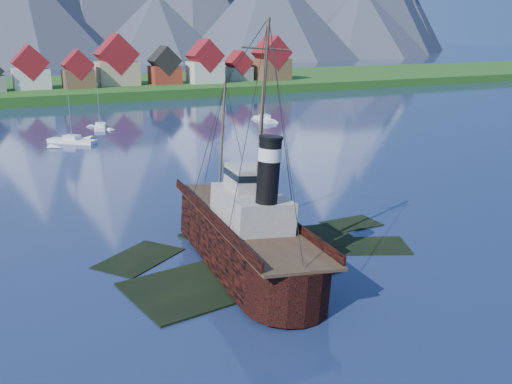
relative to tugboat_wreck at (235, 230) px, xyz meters
name	(u,v)px	position (x,y,z in m)	size (l,w,h in m)	color
ground	(252,264)	(0.82, -1.89, -2.92)	(1400.00, 1400.00, 0.00)	#1B294E
shoal	(258,256)	(2.60, 0.27, -3.26)	(31.71, 21.24, 1.14)	black
shore_bank	(34,93)	(0.82, 168.11, -2.92)	(600.00, 80.00, 3.20)	#1C4A15
seawall	(49,106)	(0.82, 130.11, -2.92)	(600.00, 2.50, 2.00)	#3F3D38
tugboat_wreck	(235,230)	(0.00, 0.00, 0.00)	(6.79, 29.25, 23.18)	black
sailboat_c	(72,142)	(-3.54, 67.09, -2.63)	(8.72, 8.55, 12.59)	white
sailboat_d	(265,120)	(42.80, 75.01, -2.62)	(3.47, 9.62, 12.84)	white
sailboat_e	(100,127)	(5.08, 82.13, -2.69)	(4.37, 9.35, 10.52)	white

